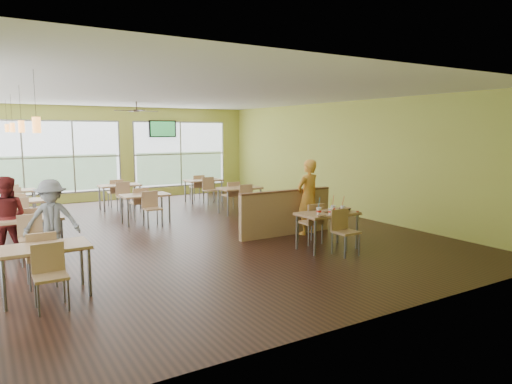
# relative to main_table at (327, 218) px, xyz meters

# --- Properties ---
(room) EXTENTS (12.00, 12.04, 3.20)m
(room) POSITION_rel_main_table_xyz_m (-2.00, 3.00, 0.97)
(room) COLOR black
(room) RESTS_ON ground
(window_bays) EXTENTS (9.24, 10.24, 2.38)m
(window_bays) POSITION_rel_main_table_xyz_m (-4.65, 6.08, 0.85)
(window_bays) COLOR white
(window_bays) RESTS_ON room
(main_table) EXTENTS (1.22, 1.52, 0.87)m
(main_table) POSITION_rel_main_table_xyz_m (0.00, 0.00, 0.00)
(main_table) COLOR tan
(main_table) RESTS_ON floor
(half_wall_divider) EXTENTS (2.40, 0.14, 1.04)m
(half_wall_divider) POSITION_rel_main_table_xyz_m (0.00, 1.45, -0.11)
(half_wall_divider) COLOR tan
(half_wall_divider) RESTS_ON floor
(dining_tables) EXTENTS (6.92, 8.72, 0.87)m
(dining_tables) POSITION_rel_main_table_xyz_m (-3.05, 4.71, -0.00)
(dining_tables) COLOR tan
(dining_tables) RESTS_ON floor
(pendant_lights) EXTENTS (0.11, 7.31, 0.86)m
(pendant_lights) POSITION_rel_main_table_xyz_m (-5.20, 3.68, 1.82)
(pendant_lights) COLOR #2D2119
(pendant_lights) RESTS_ON ceiling
(ceiling_fan) EXTENTS (1.25, 1.25, 0.29)m
(ceiling_fan) POSITION_rel_main_table_xyz_m (-2.00, 6.00, 2.32)
(ceiling_fan) COLOR #2D2119
(ceiling_fan) RESTS_ON ceiling
(tv_backwall) EXTENTS (1.00, 0.07, 0.60)m
(tv_backwall) POSITION_rel_main_table_xyz_m (-0.20, 8.90, 1.82)
(tv_backwall) COLOR black
(tv_backwall) RESTS_ON wall_back
(man_plaid) EXTENTS (0.69, 0.52, 1.73)m
(man_plaid) POSITION_rel_main_table_xyz_m (0.49, 1.28, 0.23)
(man_plaid) COLOR orange
(man_plaid) RESTS_ON floor
(patron_maroon) EXTENTS (0.90, 0.79, 1.54)m
(patron_maroon) POSITION_rel_main_table_xyz_m (-5.55, 2.66, 0.14)
(patron_maroon) COLOR #5A1616
(patron_maroon) RESTS_ON floor
(patron_grey) EXTENTS (1.06, 0.73, 1.50)m
(patron_grey) POSITION_rel_main_table_xyz_m (-4.84, 2.02, 0.12)
(patron_grey) COLOR slate
(patron_grey) RESTS_ON floor
(cup_blue) EXTENTS (0.10, 0.10, 0.37)m
(cup_blue) POSITION_rel_main_table_xyz_m (-0.31, -0.11, 0.19)
(cup_blue) COLOR white
(cup_blue) RESTS_ON main_table
(cup_yellow) EXTENTS (0.10, 0.10, 0.34)m
(cup_yellow) POSITION_rel_main_table_xyz_m (-0.13, -0.24, 0.19)
(cup_yellow) COLOR white
(cup_yellow) RESTS_ON main_table
(cup_red_near) EXTENTS (0.10, 0.10, 0.37)m
(cup_red_near) POSITION_rel_main_table_xyz_m (0.10, -0.05, 0.19)
(cup_red_near) COLOR white
(cup_red_near) RESTS_ON main_table
(cup_red_far) EXTENTS (0.10, 0.10, 0.36)m
(cup_red_far) POSITION_rel_main_table_xyz_m (0.24, -0.18, 0.19)
(cup_red_far) COLOR white
(cup_red_far) RESTS_ON main_table
(food_basket) EXTENTS (0.25, 0.25, 0.06)m
(food_basket) POSITION_rel_main_table_xyz_m (0.45, -0.02, 0.15)
(food_basket) COLOR black
(food_basket) RESTS_ON main_table
(ketchup_cup) EXTENTS (0.06, 0.06, 0.02)m
(ketchup_cup) POSITION_rel_main_table_xyz_m (0.53, -0.30, 0.13)
(ketchup_cup) COLOR #9F3216
(ketchup_cup) RESTS_ON main_table
(wrapper_left) EXTENTS (0.22, 0.21, 0.04)m
(wrapper_left) POSITION_rel_main_table_xyz_m (-0.40, -0.29, 0.14)
(wrapper_left) COLOR #9C724B
(wrapper_left) RESTS_ON main_table
(wrapper_mid) EXTENTS (0.18, 0.16, 0.04)m
(wrapper_mid) POSITION_rel_main_table_xyz_m (-0.01, 0.04, 0.14)
(wrapper_mid) COLOR #9C724B
(wrapper_mid) RESTS_ON main_table
(wrapper_right) EXTENTS (0.18, 0.17, 0.04)m
(wrapper_right) POSITION_rel_main_table_xyz_m (0.32, -0.21, 0.14)
(wrapper_right) COLOR #9C724B
(wrapper_right) RESTS_ON main_table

